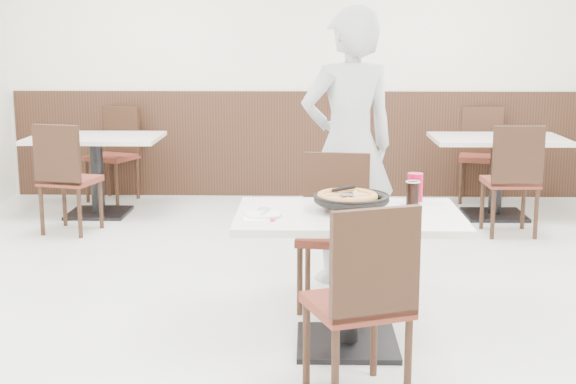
{
  "coord_description": "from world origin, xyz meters",
  "views": [
    {
      "loc": [
        0.11,
        -4.82,
        1.69
      ],
      "look_at": [
        0.0,
        -0.3,
        0.79
      ],
      "focal_mm": 50.0,
      "sensor_mm": 36.0,
      "label": 1
    }
  ],
  "objects_px": {
    "chair_far": "(333,233)",
    "diner_person": "(349,147)",
    "side_plate": "(263,214)",
    "bg_chair_left_near": "(70,178)",
    "bg_table_right": "(496,177)",
    "bg_table_left": "(97,175)",
    "pizza_pan": "(351,203)",
    "bg_chair_right_near": "(510,179)",
    "main_table": "(348,280)",
    "red_cup": "(415,187)",
    "bg_chair_right_far": "(481,155)",
    "bg_chair_left_far": "(112,155)",
    "chair_near": "(357,300)",
    "pizza": "(347,200)",
    "cola_glass": "(413,194)"
  },
  "relations": [
    {
      "from": "main_table",
      "to": "pizza_pan",
      "type": "height_order",
      "value": "pizza_pan"
    },
    {
      "from": "bg_chair_right_near",
      "to": "bg_chair_right_far",
      "type": "bearing_deg",
      "value": 86.5
    },
    {
      "from": "bg_table_right",
      "to": "main_table",
      "type": "bearing_deg",
      "value": -115.61
    },
    {
      "from": "side_plate",
      "to": "bg_chair_right_near",
      "type": "xyz_separation_m",
      "value": [
        1.95,
        2.63,
        -0.28
      ]
    },
    {
      "from": "pizza_pan",
      "to": "chair_near",
      "type": "bearing_deg",
      "value": -90.51
    },
    {
      "from": "pizza",
      "to": "bg_chair_right_far",
      "type": "bearing_deg",
      "value": 68.12
    },
    {
      "from": "main_table",
      "to": "bg_chair_left_far",
      "type": "xyz_separation_m",
      "value": [
        -2.22,
        3.83,
        0.1
      ]
    },
    {
      "from": "diner_person",
      "to": "bg_table_right",
      "type": "distance_m",
      "value": 2.54
    },
    {
      "from": "chair_near",
      "to": "bg_table_right",
      "type": "bearing_deg",
      "value": 47.43
    },
    {
      "from": "pizza",
      "to": "cola_glass",
      "type": "distance_m",
      "value": 0.39
    },
    {
      "from": "bg_chair_left_near",
      "to": "bg_chair_right_far",
      "type": "relative_size",
      "value": 1.0
    },
    {
      "from": "main_table",
      "to": "bg_chair_left_near",
      "type": "distance_m",
      "value": 3.38
    },
    {
      "from": "pizza_pan",
      "to": "pizza",
      "type": "xyz_separation_m",
      "value": [
        -0.02,
        0.01,
        0.02
      ]
    },
    {
      "from": "bg_chair_right_near",
      "to": "bg_chair_right_far",
      "type": "height_order",
      "value": "same"
    },
    {
      "from": "main_table",
      "to": "chair_far",
      "type": "height_order",
      "value": "chair_far"
    },
    {
      "from": "side_plate",
      "to": "bg_table_left",
      "type": "height_order",
      "value": "side_plate"
    },
    {
      "from": "pizza",
      "to": "bg_table_right",
      "type": "bearing_deg",
      "value": 63.91
    },
    {
      "from": "side_plate",
      "to": "bg_chair_left_near",
      "type": "bearing_deg",
      "value": 124.52
    },
    {
      "from": "red_cup",
      "to": "bg_chair_right_far",
      "type": "relative_size",
      "value": 0.17
    },
    {
      "from": "bg_chair_left_far",
      "to": "bg_table_right",
      "type": "distance_m",
      "value": 3.8
    },
    {
      "from": "bg_table_left",
      "to": "chair_far",
      "type": "bearing_deg",
      "value": -50.08
    },
    {
      "from": "diner_person",
      "to": "bg_table_right",
      "type": "relative_size",
      "value": 1.56
    },
    {
      "from": "chair_far",
      "to": "diner_person",
      "type": "relative_size",
      "value": 0.51
    },
    {
      "from": "cola_glass",
      "to": "bg_table_right",
      "type": "relative_size",
      "value": 0.11
    },
    {
      "from": "side_plate",
      "to": "bg_chair_left_far",
      "type": "relative_size",
      "value": 0.2
    },
    {
      "from": "cola_glass",
      "to": "bg_chair_left_far",
      "type": "xyz_separation_m",
      "value": [
        -2.58,
        3.65,
        -0.34
      ]
    },
    {
      "from": "chair_near",
      "to": "pizza",
      "type": "distance_m",
      "value": 0.76
    },
    {
      "from": "diner_person",
      "to": "bg_table_right",
      "type": "bearing_deg",
      "value": -147.23
    },
    {
      "from": "pizza",
      "to": "diner_person",
      "type": "relative_size",
      "value": 0.17
    },
    {
      "from": "bg_table_right",
      "to": "pizza",
      "type": "bearing_deg",
      "value": -116.09
    },
    {
      "from": "side_plate",
      "to": "diner_person",
      "type": "bearing_deg",
      "value": 68.55
    },
    {
      "from": "bg_chair_left_far",
      "to": "chair_near",
      "type": "bearing_deg",
      "value": 139.12
    },
    {
      "from": "red_cup",
      "to": "bg_chair_right_near",
      "type": "height_order",
      "value": "bg_chair_right_near"
    },
    {
      "from": "side_plate",
      "to": "bg_chair_right_far",
      "type": "relative_size",
      "value": 0.2
    },
    {
      "from": "main_table",
      "to": "red_cup",
      "type": "relative_size",
      "value": 7.5
    },
    {
      "from": "side_plate",
      "to": "pizza_pan",
      "type": "bearing_deg",
      "value": 16.25
    },
    {
      "from": "bg_chair_right_far",
      "to": "diner_person",
      "type": "bearing_deg",
      "value": 74.32
    },
    {
      "from": "bg_table_right",
      "to": "bg_chair_right_far",
      "type": "height_order",
      "value": "bg_chair_right_far"
    },
    {
      "from": "pizza_pan",
      "to": "bg_chair_right_near",
      "type": "height_order",
      "value": "bg_chair_right_near"
    },
    {
      "from": "bg_table_left",
      "to": "bg_chair_left_far",
      "type": "height_order",
      "value": "bg_chair_left_far"
    },
    {
      "from": "pizza_pan",
      "to": "side_plate",
      "type": "xyz_separation_m",
      "value": [
        -0.47,
        -0.14,
        -0.03
      ]
    },
    {
      "from": "chair_near",
      "to": "bg_chair_right_near",
      "type": "xyz_separation_m",
      "value": [
        1.49,
        3.16,
        0.0
      ]
    },
    {
      "from": "chair_near",
      "to": "pizza",
      "type": "xyz_separation_m",
      "value": [
        -0.02,
        0.68,
        0.34
      ]
    },
    {
      "from": "bg_chair_left_near",
      "to": "bg_chair_right_near",
      "type": "xyz_separation_m",
      "value": [
        3.75,
        0.02,
        0.0
      ]
    },
    {
      "from": "chair_near",
      "to": "bg_chair_right_near",
      "type": "height_order",
      "value": "same"
    },
    {
      "from": "bg_table_right",
      "to": "bg_chair_left_near",
      "type": "bearing_deg",
      "value": -169.79
    },
    {
      "from": "bg_chair_left_near",
      "to": "bg_table_right",
      "type": "height_order",
      "value": "bg_chair_left_near"
    },
    {
      "from": "bg_table_left",
      "to": "bg_chair_left_near",
      "type": "xyz_separation_m",
      "value": [
        -0.05,
        -0.67,
        0.1
      ]
    },
    {
      "from": "chair_far",
      "to": "chair_near",
      "type": "bearing_deg",
      "value": 100.95
    },
    {
      "from": "red_cup",
      "to": "bg_chair_left_near",
      "type": "bearing_deg",
      "value": 140.16
    }
  ]
}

